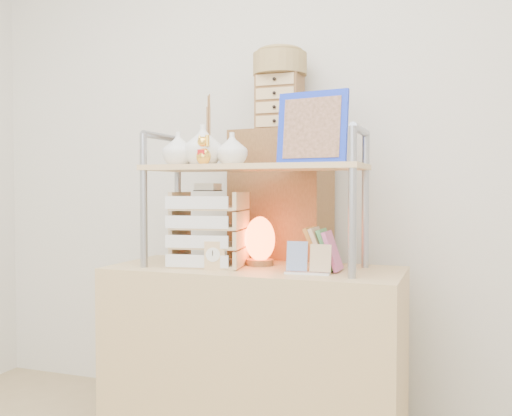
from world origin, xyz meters
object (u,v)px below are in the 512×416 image
(desk, at_px, (254,357))
(salt_lamp, at_px, (260,241))
(letter_tray, at_px, (209,233))
(cabinet, at_px, (281,273))

(desk, relative_size, salt_lamp, 5.82)
(desk, distance_m, letter_tray, 0.55)
(desk, xyz_separation_m, salt_lamp, (-0.00, 0.07, 0.48))
(desk, xyz_separation_m, cabinet, (-0.00, 0.37, 0.30))
(salt_lamp, bearing_deg, cabinet, 90.19)
(letter_tray, relative_size, salt_lamp, 1.68)
(desk, bearing_deg, cabinet, 90.18)
(letter_tray, height_order, salt_lamp, letter_tray)
(desk, bearing_deg, letter_tray, -175.38)
(desk, relative_size, cabinet, 0.89)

